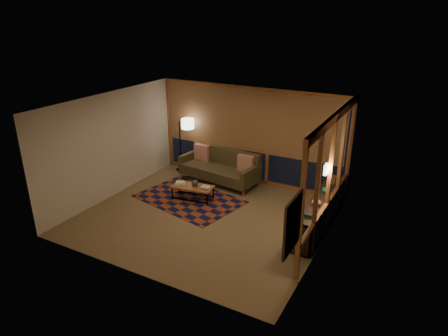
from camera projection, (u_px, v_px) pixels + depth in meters
The scene contains 21 objects.
floor at pixel (205, 216), 9.47m from camera, with size 5.50×5.00×0.01m, color olive.
ceiling at pixel (203, 104), 8.47m from camera, with size 5.50×5.00×0.01m, color white.
walls at pixel (204, 163), 8.97m from camera, with size 5.51×5.01×2.70m.
window_wall_back at pixel (250, 135), 10.95m from camera, with size 5.30×0.16×2.60m, color #B6713C, non-canonical shape.
window_wall_right at pixel (330, 176), 8.27m from camera, with size 0.16×3.70×2.60m, color #B6713C, non-canonical shape.
wall_art at pixel (292, 225), 6.22m from camera, with size 0.06×0.74×0.94m, color red, non-canonical shape.
wall_sconce at pixel (326, 169), 8.10m from camera, with size 0.12×0.18×0.22m, color white, non-canonical shape.
sofa at pixel (219, 167), 11.19m from camera, with size 2.23×0.90×0.91m, color #423721, non-canonical shape.
pillow_left at pixel (202, 152), 11.65m from camera, with size 0.47×0.16×0.47m, color red, non-canonical shape.
pillow_right at pixel (246, 164), 10.81m from camera, with size 0.45×0.15×0.45m, color red, non-canonical shape.
area_rug at pixel (189, 199), 10.33m from camera, with size 2.60×1.73×0.01m, color #933B22.
coffee_table at pixel (193, 192), 10.30m from camera, with size 1.07×0.49×0.36m, color #B6713C, non-canonical shape.
book_stack_a at pixel (180, 183), 10.31m from camera, with size 0.23×0.18×0.07m, color white, non-canonical shape.
book_stack_b at pixel (206, 187), 10.10m from camera, with size 0.26×0.20×0.05m, color white, non-canonical shape.
ceramic_pot at pixel (195, 183), 10.22m from camera, with size 0.17×0.17×0.17m, color black.
floor_lamp at pixel (180, 144), 11.91m from camera, with size 0.56×0.37×1.68m, color black, non-canonical shape.
bookshelf at pixel (320, 211), 8.96m from camera, with size 0.40×2.80×0.70m, color #322116, non-canonical shape.
basket at pixel (332, 180), 9.55m from camera, with size 0.23×0.23×0.17m, color brown.
teal_bowl at pixel (325, 190), 9.02m from camera, with size 0.14×0.14×0.14m, color #19857D.
vase at pixel (316, 201), 8.42m from camera, with size 0.19×0.19×0.20m, color #9E896B.
shelf_book_stack at pixel (309, 214), 8.04m from camera, with size 0.15×0.22×0.06m, color white, non-canonical shape.
Camera 1 is at (4.37, -7.15, 4.58)m, focal length 32.00 mm.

